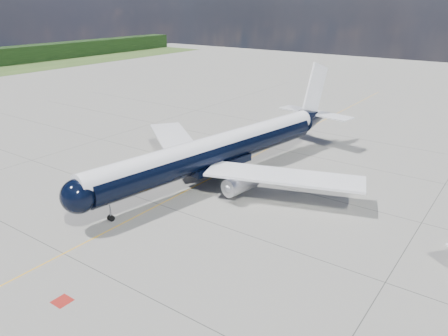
# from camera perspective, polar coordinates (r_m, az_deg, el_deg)

# --- Properties ---
(ground) EXTENTS (320.00, 320.00, 0.00)m
(ground) POSITION_cam_1_polar(r_m,az_deg,el_deg) (73.97, 2.25, 0.71)
(ground) COLOR #99978E
(ground) RESTS_ON ground
(taxiway_centerline) EXTENTS (0.16, 160.00, 0.01)m
(taxiway_centerline) POSITION_cam_1_polar(r_m,az_deg,el_deg) (70.11, 0.00, -0.44)
(taxiway_centerline) COLOR #FFB10D
(taxiway_centerline) RESTS_ON ground
(red_marking) EXTENTS (1.60, 1.60, 0.01)m
(red_marking) POSITION_cam_1_polar(r_m,az_deg,el_deg) (44.18, -20.37, -15.98)
(red_marking) COLOR maroon
(red_marking) RESTS_ON ground
(main_airliner) EXTENTS (43.65, 53.65, 15.55)m
(main_airliner) POSITION_cam_1_polar(r_m,az_deg,el_deg) (65.66, -0.18, 2.53)
(main_airliner) COLOR black
(main_airliner) RESTS_ON ground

